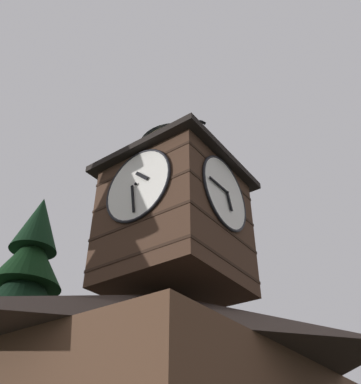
% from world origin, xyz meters
% --- Properties ---
extents(clock_tower, '(4.90, 4.90, 7.70)m').
position_xyz_m(clock_tower, '(0.75, -2.09, 10.30)').
color(clock_tower, '#422B1E').
rests_on(clock_tower, building_main).
extents(pine_tree_behind, '(6.81, 6.81, 13.17)m').
position_xyz_m(pine_tree_behind, '(1.56, -9.35, 5.67)').
color(pine_tree_behind, '#473323').
rests_on(pine_tree_behind, ground_plane).
extents(flying_bird_high, '(0.57, 0.49, 0.15)m').
position_xyz_m(flying_bird_high, '(-3.12, -3.25, 18.42)').
color(flying_bird_high, black).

